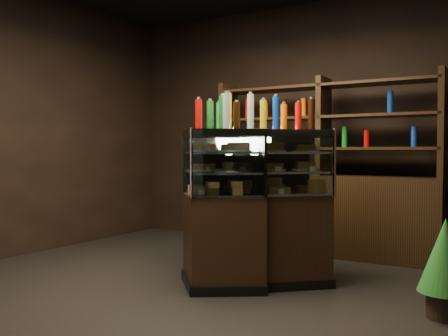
% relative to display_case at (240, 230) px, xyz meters
% --- Properties ---
extents(ground, '(5.00, 5.00, 0.00)m').
position_rel_display_case_xyz_m(ground, '(-0.13, -0.56, -0.46)').
color(ground, black).
rests_on(ground, ground).
extents(room_shell, '(5.02, 5.02, 3.01)m').
position_rel_display_case_xyz_m(room_shell, '(-0.13, -0.56, 1.48)').
color(room_shell, black).
rests_on(room_shell, ground).
extents(display_case, '(1.62, 1.38, 1.36)m').
position_rel_display_case_xyz_m(display_case, '(0.00, 0.00, 0.00)').
color(display_case, black).
rests_on(display_case, ground).
extents(food_display, '(1.23, 1.04, 0.42)m').
position_rel_display_case_xyz_m(food_display, '(-0.00, -0.00, 0.59)').
color(food_display, gold).
rests_on(food_display, display_case).
extents(bottles_top, '(1.06, 0.90, 0.30)m').
position_rel_display_case_xyz_m(bottles_top, '(0.00, 0.00, 1.04)').
color(bottles_top, '#0F38B2').
rests_on(bottles_top, display_case).
extents(potted_conifer, '(0.37, 0.37, 0.80)m').
position_rel_display_case_xyz_m(potted_conifer, '(1.73, -0.15, -0.00)').
color(potted_conifer, black).
rests_on(potted_conifer, ground).
extents(back_shelving, '(2.55, 0.46, 2.00)m').
position_rel_display_case_xyz_m(back_shelving, '(0.24, 1.49, 0.15)').
color(back_shelving, black).
rests_on(back_shelving, ground).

